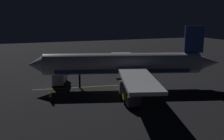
# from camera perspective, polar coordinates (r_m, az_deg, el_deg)

# --- Properties ---
(ground_plane) EXTENTS (180.00, 180.00, 0.20)m
(ground_plane) POSITION_cam_1_polar(r_m,az_deg,el_deg) (49.15, 2.19, -3.94)
(ground_plane) COLOR black
(apron_guide_stripe) EXTENTS (3.69, 24.07, 0.01)m
(apron_guide_stripe) POSITION_cam_1_polar(r_m,az_deg,el_deg) (49.91, -3.07, -3.58)
(apron_guide_stripe) COLOR gold
(apron_guide_stripe) RESTS_ON ground_plane
(airliner) EXTENTS (34.60, 35.11, 11.48)m
(airliner) POSITION_cam_1_polar(r_m,az_deg,el_deg) (48.18, 2.93, 1.19)
(airliner) COLOR white
(airliner) RESTS_ON ground_plane
(baggage_truck) EXTENTS (6.56, 3.90, 2.49)m
(baggage_truck) POSITION_cam_1_polar(r_m,az_deg,el_deg) (51.84, -11.34, -1.75)
(baggage_truck) COLOR silver
(baggage_truck) RESTS_ON ground_plane
(catering_truck) EXTENTS (5.78, 3.25, 2.37)m
(catering_truck) POSITION_cam_1_polar(r_m,az_deg,el_deg) (40.06, 4.12, -5.71)
(catering_truck) COLOR gold
(catering_truck) RESTS_ON ground_plane
(ground_crew_worker) EXTENTS (0.40, 0.40, 1.74)m
(ground_crew_worker) POSITION_cam_1_polar(r_m,az_deg,el_deg) (41.92, -13.38, -5.68)
(ground_crew_worker) COLOR black
(ground_crew_worker) RESTS_ON ground_plane
(traffic_cone_near_left) EXTENTS (0.50, 0.50, 0.55)m
(traffic_cone_near_left) POSITION_cam_1_polar(r_m,az_deg,el_deg) (46.44, -6.73, -4.52)
(traffic_cone_near_left) COLOR #EA590F
(traffic_cone_near_left) RESTS_ON ground_plane
(traffic_cone_near_right) EXTENTS (0.50, 0.50, 0.55)m
(traffic_cone_near_right) POSITION_cam_1_polar(r_m,az_deg,el_deg) (53.93, -11.62, -2.36)
(traffic_cone_near_right) COLOR #EA590F
(traffic_cone_near_right) RESTS_ON ground_plane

